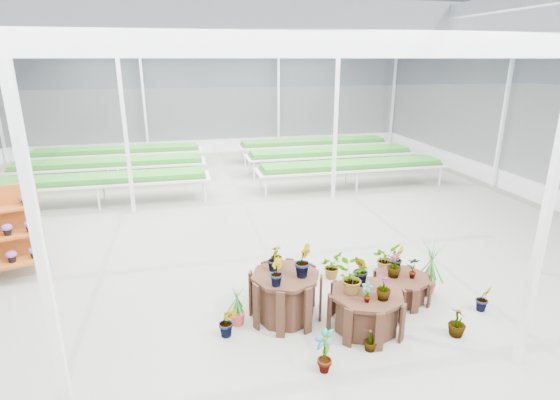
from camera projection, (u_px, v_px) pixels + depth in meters
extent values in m
plane|color=gray|center=(263.00, 262.00, 9.42)|extent=(24.00, 24.00, 0.00)
cylinder|color=#371E13|center=(285.00, 296.00, 7.32)|extent=(1.57, 1.57, 0.81)
cylinder|color=#371E13|center=(366.00, 310.00, 7.05)|extent=(1.33, 1.33, 0.65)
cylinder|color=#371E13|center=(401.00, 287.00, 7.94)|extent=(1.02, 1.02, 0.45)
imported|color=#267320|center=(274.00, 258.00, 7.28)|extent=(0.30, 0.30, 0.43)
imported|color=#267320|center=(303.00, 260.00, 7.06)|extent=(0.38, 0.39, 0.56)
imported|color=#267320|center=(277.00, 255.00, 7.47)|extent=(0.21, 0.21, 0.36)
imported|color=#267320|center=(276.00, 272.00, 6.79)|extent=(0.22, 0.26, 0.45)
imported|color=#267320|center=(350.00, 278.00, 6.86)|extent=(0.61, 0.60, 0.52)
imported|color=#267320|center=(384.00, 287.00, 6.69)|extent=(0.32, 0.32, 0.41)
imported|color=#267320|center=(361.00, 271.00, 7.09)|extent=(0.27, 0.32, 0.54)
imported|color=#267320|center=(367.00, 292.00, 6.63)|extent=(0.21, 0.19, 0.33)
imported|color=#267320|center=(394.00, 265.00, 7.80)|extent=(0.26, 0.26, 0.46)
imported|color=#267320|center=(414.00, 267.00, 7.75)|extent=(0.25, 0.21, 0.41)
imported|color=#267320|center=(397.00, 258.00, 8.05)|extent=(0.33, 0.32, 0.47)
imported|color=#267320|center=(228.00, 322.00, 6.84)|extent=(0.33, 0.29, 0.52)
imported|color=#267320|center=(258.00, 289.00, 7.74)|extent=(0.29, 0.36, 0.59)
imported|color=#267320|center=(324.00, 350.00, 6.06)|extent=(0.26, 0.37, 0.68)
imported|color=#267320|center=(371.00, 340.00, 6.53)|extent=(0.29, 0.29, 0.37)
imported|color=#267320|center=(457.00, 322.00, 6.87)|extent=(0.34, 0.34, 0.49)
imported|color=#267320|center=(483.00, 298.00, 7.56)|extent=(0.29, 0.25, 0.48)
imported|color=#267320|center=(386.00, 258.00, 8.93)|extent=(0.71, 0.70, 0.60)
imported|color=#267320|center=(331.00, 266.00, 8.72)|extent=(0.57, 0.59, 0.50)
imported|color=#267320|center=(261.00, 282.00, 8.01)|extent=(0.29, 0.36, 0.58)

